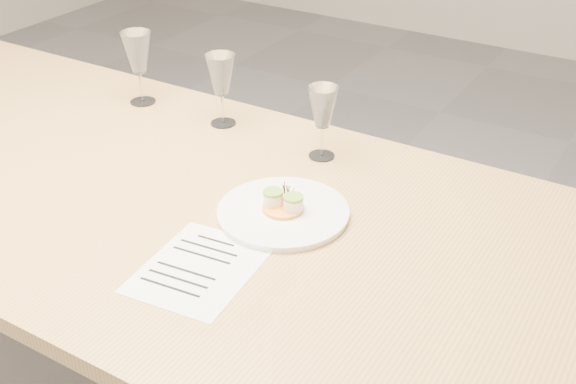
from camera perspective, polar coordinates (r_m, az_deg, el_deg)
The scene contains 6 objects.
dining_table at distance 1.81m, azimuth -12.90°, elevation -0.47°, with size 2.40×1.00×0.75m.
dinner_plate at distance 1.56m, azimuth -0.37°, elevation -1.53°, with size 0.29×0.29×0.07m.
recipe_sheet at distance 1.43m, azimuth -7.02°, elevation -6.00°, with size 0.23×0.28×0.00m.
wine_glass_0 at distance 2.10m, azimuth -11.79°, elevation 10.64°, with size 0.08×0.08×0.21m.
wine_glass_1 at distance 1.93m, azimuth -5.32°, elevation 9.09°, with size 0.08×0.08×0.20m.
wine_glass_2 at distance 1.75m, azimuth 2.77°, elevation 6.58°, with size 0.07×0.07×0.19m.
Camera 1 is at (1.13, -1.08, 1.60)m, focal length 45.00 mm.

